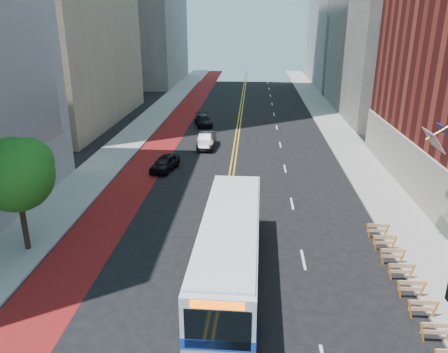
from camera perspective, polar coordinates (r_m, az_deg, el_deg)
ground at (r=20.57m, az=-2.00°, el=-18.90°), size 160.00×160.00×0.00m
sidewalk_left at (r=49.62m, az=-12.45°, el=4.51°), size 4.00×140.00×0.15m
sidewalk_right at (r=48.77m, az=15.84°, el=3.94°), size 4.00×140.00×0.15m
bus_lane_paint at (r=48.71m, az=-8.02°, el=4.41°), size 3.60×140.00×0.01m
center_line_inner at (r=47.74m, az=1.36°, el=4.28°), size 0.14×140.00×0.01m
center_line_outer at (r=47.73m, az=1.79°, el=4.27°), size 0.14×140.00×0.01m
lane_dashes at (r=55.53m, az=6.90°, el=6.39°), size 0.14×98.20×0.01m
construction_barriers at (r=24.20m, az=22.69°, el=-12.12°), size 1.42×10.91×1.00m
street_tree at (r=26.74m, az=-25.47°, el=0.57°), size 4.20×4.20×6.70m
transit_bus at (r=22.58m, az=0.83°, el=-9.28°), size 3.09×13.10×3.59m
car_a at (r=39.50m, az=-7.72°, el=1.76°), size 2.50×4.28×1.37m
car_b at (r=46.26m, az=-2.26°, el=4.76°), size 1.67×4.77×1.57m
car_c at (r=55.89m, az=-2.71°, el=7.28°), size 2.93×4.84×1.31m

